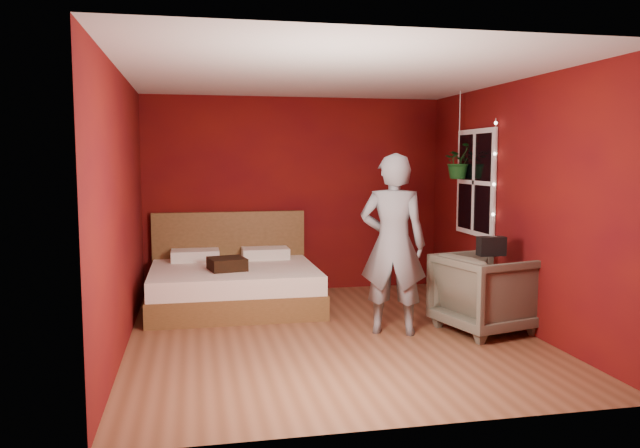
{
  "coord_description": "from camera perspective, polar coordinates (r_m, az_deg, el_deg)",
  "views": [
    {
      "loc": [
        -1.35,
        -6.04,
        1.78
      ],
      "look_at": [
        -0.03,
        0.4,
        1.09
      ],
      "focal_mm": 35.0,
      "sensor_mm": 36.0,
      "label": 1
    }
  ],
  "objects": [
    {
      "name": "floor",
      "position": [
        6.44,
        1.02,
        -10.08
      ],
      "size": [
        4.5,
        4.5,
        0.0
      ],
      "primitive_type": "plane",
      "color": "brown",
      "rests_on": "ground"
    },
    {
      "name": "room_walls",
      "position": [
        6.19,
        1.05,
        5.03
      ],
      "size": [
        4.04,
        4.54,
        2.62
      ],
      "color": "#68110B",
      "rests_on": "ground"
    },
    {
      "name": "window",
      "position": [
        7.7,
        14.0,
        3.71
      ],
      "size": [
        0.05,
        0.97,
        1.27
      ],
      "color": "white",
      "rests_on": "room_walls"
    },
    {
      "name": "fairy_lights",
      "position": [
        7.21,
        15.62,
        3.52
      ],
      "size": [
        0.04,
        0.04,
        1.45
      ],
      "color": "silver",
      "rests_on": "room_walls"
    },
    {
      "name": "bed",
      "position": [
        7.65,
        -7.93,
        -5.36
      ],
      "size": [
        1.98,
        1.68,
        1.09
      ],
      "color": "brown",
      "rests_on": "ground"
    },
    {
      "name": "person",
      "position": [
        6.36,
        6.68,
        -1.86
      ],
      "size": [
        0.78,
        0.65,
        1.84
      ],
      "primitive_type": "imported",
      "rotation": [
        0.0,
        0.0,
        2.77
      ],
      "color": "slate",
      "rests_on": "ground"
    },
    {
      "name": "armchair",
      "position": [
        6.69,
        14.97,
        -6.09
      ],
      "size": [
        1.08,
        1.06,
        0.81
      ],
      "primitive_type": "imported",
      "rotation": [
        0.0,
        0.0,
        1.82
      ],
      "color": "#635E4E",
      "rests_on": "ground"
    },
    {
      "name": "handbag",
      "position": [
        6.5,
        15.39,
        -1.96
      ],
      "size": [
        0.28,
        0.15,
        0.19
      ],
      "primitive_type": "cube",
      "rotation": [
        0.0,
        0.0,
        -0.04
      ],
      "color": "black",
      "rests_on": "armchair"
    },
    {
      "name": "throw_pillow",
      "position": [
        7.33,
        -8.49,
        -3.63
      ],
      "size": [
        0.47,
        0.47,
        0.14
      ],
      "primitive_type": "cube",
      "rotation": [
        0.0,
        0.0,
        0.2
      ],
      "color": "black",
      "rests_on": "bed"
    },
    {
      "name": "hanging_plant",
      "position": [
        7.87,
        12.57,
        5.64
      ],
      "size": [
        0.44,
        0.4,
        1.06
      ],
      "color": "silver",
      "rests_on": "room_walls"
    }
  ]
}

